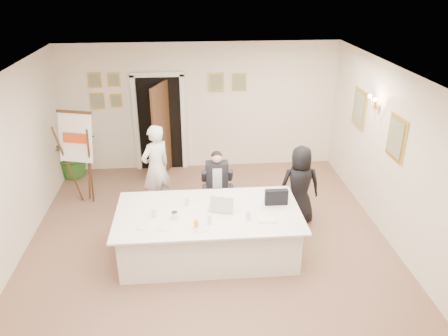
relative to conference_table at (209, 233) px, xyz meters
name	(u,v)px	position (x,y,z in m)	size (l,w,h in m)	color
floor	(210,255)	(0.02, -0.04, -0.39)	(7.00, 7.00, 0.00)	brown
ceiling	(208,82)	(0.02, -0.04, 2.41)	(6.00, 7.00, 0.02)	white
wall_back	(200,107)	(0.02, 3.46, 1.01)	(6.00, 0.10, 2.80)	beige
wall_right	(406,169)	(3.02, -0.04, 1.01)	(0.10, 7.00, 2.80)	beige
doorway	(161,126)	(-0.86, 3.28, 0.65)	(1.14, 0.86, 2.20)	black
pictures_back_wall	(163,88)	(-0.78, 3.43, 1.46)	(3.40, 0.06, 0.80)	gold
pictures_right_wall	(376,122)	(2.99, 1.16, 1.36)	(0.06, 2.20, 0.80)	gold
wall_sconce	(375,102)	(2.92, 1.16, 1.71)	(0.20, 0.30, 0.24)	gold
conference_table	(209,233)	(0.00, 0.00, 0.00)	(2.84, 1.51, 0.78)	white
seated_man	(217,184)	(0.22, 1.21, 0.24)	(0.55, 0.58, 1.27)	black
flip_chart	(82,163)	(-2.28, 1.90, 0.45)	(0.66, 0.49, 1.83)	#391F12
standing_man	(156,168)	(-0.88, 1.56, 0.44)	(0.61, 0.40, 1.66)	silver
standing_woman	(300,185)	(1.65, 0.86, 0.33)	(0.70, 0.46, 1.44)	black
potted_palm	(73,152)	(-2.78, 3.16, 0.16)	(0.99, 0.86, 1.10)	#2C6220
laptop	(221,201)	(0.20, 0.08, 0.52)	(0.36, 0.37, 0.28)	#B7BABC
laptop_bag	(276,197)	(1.08, 0.14, 0.51)	(0.36, 0.10, 0.25)	black
paper_stack	(267,219)	(0.86, -0.31, 0.40)	(0.28, 0.19, 0.03)	white
plate_left	(144,226)	(-0.95, -0.34, 0.39)	(0.21, 0.21, 0.01)	white
plate_mid	(164,227)	(-0.66, -0.40, 0.39)	(0.20, 0.20, 0.01)	white
plate_near	(201,228)	(-0.13, -0.46, 0.39)	(0.23, 0.23, 0.01)	white
glass_a	(154,212)	(-0.82, -0.07, 0.45)	(0.07, 0.07, 0.14)	silver
glass_b	(210,220)	(0.00, -0.35, 0.45)	(0.06, 0.06, 0.14)	silver
glass_c	(248,216)	(0.58, -0.29, 0.45)	(0.07, 0.07, 0.14)	silver
glass_d	(187,201)	(-0.32, 0.23, 0.45)	(0.06, 0.06, 0.14)	silver
oj_glass	(196,224)	(-0.20, -0.44, 0.45)	(0.07, 0.07, 0.13)	#FAAA15
steel_jug	(175,215)	(-0.51, -0.16, 0.44)	(0.10, 0.10, 0.11)	silver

